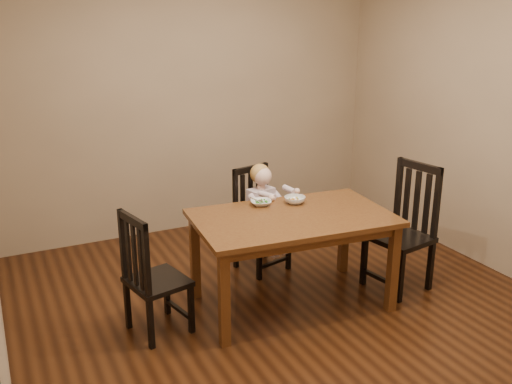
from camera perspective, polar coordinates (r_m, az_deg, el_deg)
name	(u,v)px	position (r m, az deg, el deg)	size (l,w,h in m)	color
room	(290,138)	(4.06, 3.39, 5.38)	(4.01, 4.01, 2.71)	#41200D
dining_table	(292,226)	(4.34, 3.66, -3.42)	(1.55, 1.02, 0.74)	#4B2711
chair_child	(259,221)	(5.04, 0.29, -2.88)	(0.47, 0.46, 0.91)	black
chair_left	(151,277)	(4.09, -10.42, -8.33)	(0.46, 0.47, 0.92)	black
chair_right	(404,229)	(4.83, 14.57, -3.64)	(0.50, 0.52, 1.05)	black
toddler	(262,208)	(4.96, 0.64, -1.58)	(0.30, 0.38, 0.52)	silver
bowl_peas	(261,203)	(4.51, 0.50, -1.08)	(0.16, 0.16, 0.04)	silver
bowl_veg	(295,200)	(4.57, 3.91, -0.80)	(0.17, 0.17, 0.05)	silver
fork	(257,201)	(4.47, 0.12, -0.92)	(0.10, 0.09, 0.05)	silver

